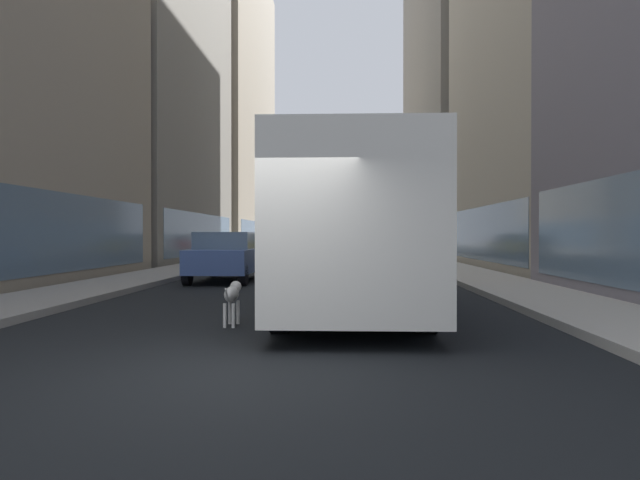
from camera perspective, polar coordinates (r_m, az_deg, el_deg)
ground_plane at (r=41.36m, az=0.91°, el=-1.64°), size 120.00×120.00×0.00m
sidewalk_left at (r=41.89m, az=-6.91°, el=-1.51°), size 2.40×110.00×0.15m
sidewalk_right at (r=41.60m, az=8.79°, el=-1.53°), size 2.40×110.00×0.15m
building_left_mid at (r=37.09m, az=-18.85°, el=15.35°), size 9.27×16.75×22.13m
building_left_far at (r=57.02m, az=-11.12°, el=13.21°), size 9.98×22.86×28.23m
building_right_far at (r=49.60m, az=15.48°, el=15.35°), size 9.61×22.18×28.56m
transit_bus at (r=12.92m, az=3.02°, el=1.64°), size 2.78×11.53×3.05m
car_blue_hatchback at (r=19.03m, az=-9.31°, el=-1.61°), size 1.92×4.48×1.62m
car_white_van at (r=42.16m, az=-0.69°, el=-0.48°), size 1.81×4.13×1.62m
car_red_coupe at (r=50.82m, az=-0.17°, el=-0.32°), size 1.83×4.69×1.62m
car_yellow_taxi at (r=41.85m, az=2.57°, el=-0.49°), size 1.90×4.00×1.62m
dalmatian_dog at (r=9.67m, az=-8.81°, el=-5.47°), size 0.22×0.96×0.72m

